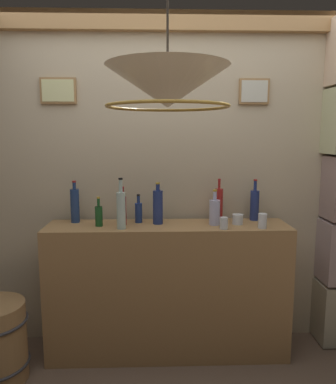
{
  "coord_description": "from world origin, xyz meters",
  "views": [
    {
      "loc": [
        -0.09,
        -1.85,
        1.65
      ],
      "look_at": [
        0.0,
        0.77,
        1.25
      ],
      "focal_mm": 35.24,
      "sensor_mm": 36.0,
      "label": 1
    }
  ],
  "objects": [
    {
      "name": "glass_tumbler_rocks",
      "position": [
        0.39,
        0.69,
        1.04
      ],
      "size": [
        0.06,
        0.06,
        0.08
      ],
      "color": "silver",
      "rests_on": "bar_shelf_unit"
    },
    {
      "name": "liquor_bottle_vodka",
      "position": [
        0.67,
        0.95,
        1.12
      ],
      "size": [
        0.07,
        0.07,
        0.32
      ],
      "color": "navy",
      "rests_on": "bar_shelf_unit"
    },
    {
      "name": "glass_tumbler_shot",
      "position": [
        0.51,
        0.83,
        1.03
      ],
      "size": [
        0.08,
        0.08,
        0.07
      ],
      "color": "silver",
      "rests_on": "bar_shelf_unit"
    },
    {
      "name": "liquor_bottle_amaro",
      "position": [
        -0.33,
        0.84,
        1.11
      ],
      "size": [
        0.06,
        0.06,
        0.28
      ],
      "color": "maroon",
      "rests_on": "bar_shelf_unit"
    },
    {
      "name": "glass_tumbler_highball",
      "position": [
        0.66,
        0.7,
        1.05
      ],
      "size": [
        0.06,
        0.06,
        0.1
      ],
      "color": "silver",
      "rests_on": "bar_shelf_unit"
    },
    {
      "name": "pendant_lamp",
      "position": [
        -0.02,
        0.08,
        1.88
      ],
      "size": [
        0.63,
        0.63,
        0.65
      ],
      "color": "#EFE5C6"
    },
    {
      "name": "liquor_bottle_scotch",
      "position": [
        -0.33,
        0.72,
        1.14
      ],
      "size": [
        0.06,
        0.06,
        0.36
      ],
      "color": "silver",
      "rests_on": "bar_shelf_unit"
    },
    {
      "name": "liquor_bottle_brandy",
      "position": [
        0.39,
        0.95,
        1.12
      ],
      "size": [
        0.06,
        0.06,
        0.32
      ],
      "color": "maroon",
      "rests_on": "bar_shelf_unit"
    },
    {
      "name": "liquor_bottle_gin",
      "position": [
        -0.07,
        0.86,
        1.13
      ],
      "size": [
        0.07,
        0.07,
        0.31
      ],
      "color": "navy",
      "rests_on": "bar_shelf_unit"
    },
    {
      "name": "bar_shelf_unit",
      "position": [
        0.0,
        0.82,
        0.5
      ],
      "size": [
        1.77,
        0.39,
        1.0
      ],
      "primitive_type": "cube",
      "color": "#9E7547",
      "rests_on": "ground"
    },
    {
      "name": "liquor_bottle_vermouth",
      "position": [
        -0.5,
        0.8,
        1.08
      ],
      "size": [
        0.05,
        0.05,
        0.21
      ],
      "color": "#174C20",
      "rests_on": "bar_shelf_unit"
    },
    {
      "name": "liquor_bottle_whiskey",
      "position": [
        -0.69,
        0.92,
        1.13
      ],
      "size": [
        0.07,
        0.07,
        0.31
      ],
      "color": "navy",
      "rests_on": "bar_shelf_unit"
    },
    {
      "name": "panelled_rear_partition",
      "position": [
        -0.0,
        1.1,
        1.35
      ],
      "size": [
        3.67,
        0.15,
        2.54
      ],
      "color": "#BCAD8E",
      "rests_on": "ground"
    },
    {
      "name": "liquor_bottle_rum",
      "position": [
        0.34,
        0.82,
        1.09
      ],
      "size": [
        0.08,
        0.08,
        0.26
      ],
      "color": "#B5B9E0",
      "rests_on": "bar_shelf_unit"
    },
    {
      "name": "liquor_bottle_mezcal",
      "position": [
        -0.22,
        0.91,
        1.08
      ],
      "size": [
        0.05,
        0.05,
        0.21
      ],
      "color": "navy",
      "rests_on": "bar_shelf_unit"
    }
  ]
}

